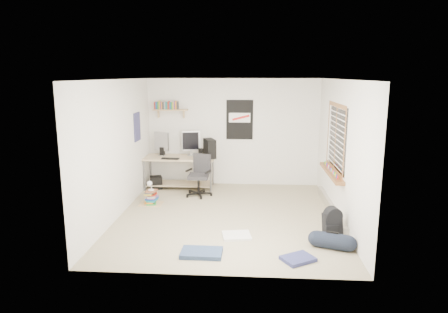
# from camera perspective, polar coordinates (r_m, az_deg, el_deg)

# --- Properties ---
(floor) EXTENTS (4.00, 4.50, 0.01)m
(floor) POSITION_cam_1_polar(r_m,az_deg,el_deg) (7.50, 0.49, -8.54)
(floor) COLOR gray
(floor) RESTS_ON ground
(ceiling) EXTENTS (4.00, 4.50, 0.01)m
(ceiling) POSITION_cam_1_polar(r_m,az_deg,el_deg) (7.04, 0.53, 11.01)
(ceiling) COLOR white
(ceiling) RESTS_ON ground
(back_wall) EXTENTS (4.00, 0.01, 2.50)m
(back_wall) POSITION_cam_1_polar(r_m,az_deg,el_deg) (9.39, 1.32, 3.47)
(back_wall) COLOR silver
(back_wall) RESTS_ON ground
(left_wall) EXTENTS (0.01, 4.50, 2.50)m
(left_wall) POSITION_cam_1_polar(r_m,az_deg,el_deg) (7.55, -14.86, 1.08)
(left_wall) COLOR silver
(left_wall) RESTS_ON ground
(right_wall) EXTENTS (0.01, 4.50, 2.50)m
(right_wall) POSITION_cam_1_polar(r_m,az_deg,el_deg) (7.33, 16.36, 0.69)
(right_wall) COLOR silver
(right_wall) RESTS_ON ground
(desk) EXTENTS (1.75, 1.10, 0.74)m
(desk) POSITION_cam_1_polar(r_m,az_deg,el_deg) (9.28, -6.36, -2.27)
(desk) COLOR tan
(desk) RESTS_ON floor
(monitor_left) EXTENTS (0.39, 0.26, 0.43)m
(monitor_left) POSITION_cam_1_polar(r_m,az_deg,el_deg) (9.34, -8.88, 1.46)
(monitor_left) COLOR #A7A6AB
(monitor_left) RESTS_ON desk
(monitor_right) EXTENTS (0.43, 0.19, 0.46)m
(monitor_right) POSITION_cam_1_polar(r_m,az_deg,el_deg) (9.27, -4.72, 1.57)
(monitor_right) COLOR #AAAAAF
(monitor_right) RESTS_ON desk
(pc_tower) EXTENTS (0.33, 0.45, 0.43)m
(pc_tower) POSITION_cam_1_polar(r_m,az_deg,el_deg) (8.97, -2.05, 1.16)
(pc_tower) COLOR black
(pc_tower) RESTS_ON desk
(keyboard) EXTENTS (0.40, 0.17, 0.02)m
(keyboard) POSITION_cam_1_polar(r_m,az_deg,el_deg) (8.94, -7.69, -0.30)
(keyboard) COLOR black
(keyboard) RESTS_ON desk
(speaker_left) EXTENTS (0.11, 0.11, 0.20)m
(speaker_left) POSITION_cam_1_polar(r_m,az_deg,el_deg) (9.34, -8.80, 0.73)
(speaker_left) COLOR black
(speaker_left) RESTS_ON desk
(speaker_right) EXTENTS (0.10, 0.10, 0.17)m
(speaker_right) POSITION_cam_1_polar(r_m,az_deg,el_deg) (9.22, -3.34, 0.63)
(speaker_right) COLOR black
(speaker_right) RESTS_ON desk
(office_chair) EXTENTS (0.74, 0.74, 0.90)m
(office_chair) POSITION_cam_1_polar(r_m,az_deg,el_deg) (8.61, -3.68, -2.45)
(office_chair) COLOR #28272A
(office_chair) RESTS_ON floor
(wall_shelf) EXTENTS (0.80, 0.22, 0.24)m
(wall_shelf) POSITION_cam_1_polar(r_m,az_deg,el_deg) (9.39, -7.63, 6.63)
(wall_shelf) COLOR tan
(wall_shelf) RESTS_ON back_wall
(poster_back_wall) EXTENTS (0.62, 0.03, 0.92)m
(poster_back_wall) POSITION_cam_1_polar(r_m,az_deg,el_deg) (9.32, 2.24, 5.26)
(poster_back_wall) COLOR black
(poster_back_wall) RESTS_ON back_wall
(poster_left_wall) EXTENTS (0.02, 0.42, 0.60)m
(poster_left_wall) POSITION_cam_1_polar(r_m,az_deg,el_deg) (8.64, -12.30, 4.17)
(poster_left_wall) COLOR navy
(poster_left_wall) RESTS_ON left_wall
(window) EXTENTS (0.10, 1.50, 1.26)m
(window) POSITION_cam_1_polar(r_m,az_deg,el_deg) (7.57, 15.56, 2.61)
(window) COLOR brown
(window) RESTS_ON right_wall
(baseboard_heater) EXTENTS (0.08, 2.50, 0.18)m
(baseboard_heater) POSITION_cam_1_polar(r_m,az_deg,el_deg) (7.89, 15.06, -7.18)
(baseboard_heater) COLOR #B7B2A8
(baseboard_heater) RESTS_ON floor
(backpack) EXTENTS (0.33, 0.29, 0.38)m
(backpack) POSITION_cam_1_polar(r_m,az_deg,el_deg) (6.78, 15.22, -9.37)
(backpack) COLOR black
(backpack) RESTS_ON floor
(duffel_bag) EXTENTS (0.31, 0.31, 0.49)m
(duffel_bag) POSITION_cam_1_polar(r_m,az_deg,el_deg) (6.34, 15.19, -11.43)
(duffel_bag) COLOR black
(duffel_bag) RESTS_ON floor
(tshirt) EXTENTS (0.51, 0.45, 0.04)m
(tshirt) POSITION_cam_1_polar(r_m,az_deg,el_deg) (6.59, 1.81, -11.23)
(tshirt) COLOR silver
(tshirt) RESTS_ON floor
(jeans_a) EXTENTS (0.60, 0.39, 0.07)m
(jeans_a) POSITION_cam_1_polar(r_m,az_deg,el_deg) (5.99, -3.22, -13.59)
(jeans_a) COLOR navy
(jeans_a) RESTS_ON floor
(jeans_b) EXTENTS (0.54, 0.51, 0.05)m
(jeans_b) POSITION_cam_1_polar(r_m,az_deg,el_deg) (5.92, 10.53, -14.17)
(jeans_b) COLOR navy
(jeans_b) RESTS_ON floor
(book_stack) EXTENTS (0.51, 0.45, 0.31)m
(book_stack) POSITION_cam_1_polar(r_m,az_deg,el_deg) (8.24, -10.43, -5.73)
(book_stack) COLOR brown
(book_stack) RESTS_ON floor
(desk_lamp) EXTENTS (0.17, 0.22, 0.19)m
(desk_lamp) POSITION_cam_1_polar(r_m,az_deg,el_deg) (8.15, -10.38, -4.23)
(desk_lamp) COLOR white
(desk_lamp) RESTS_ON book_stack
(subwoofer) EXTENTS (0.33, 0.33, 0.29)m
(subwoofer) POSITION_cam_1_polar(r_m,az_deg,el_deg) (9.35, -9.67, -3.69)
(subwoofer) COLOR black
(subwoofer) RESTS_ON floor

